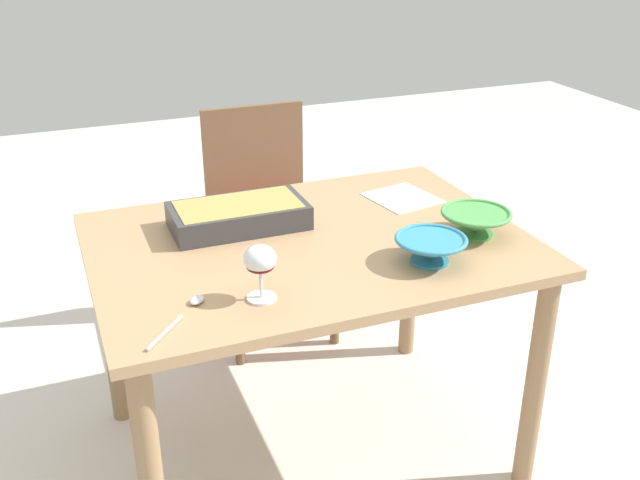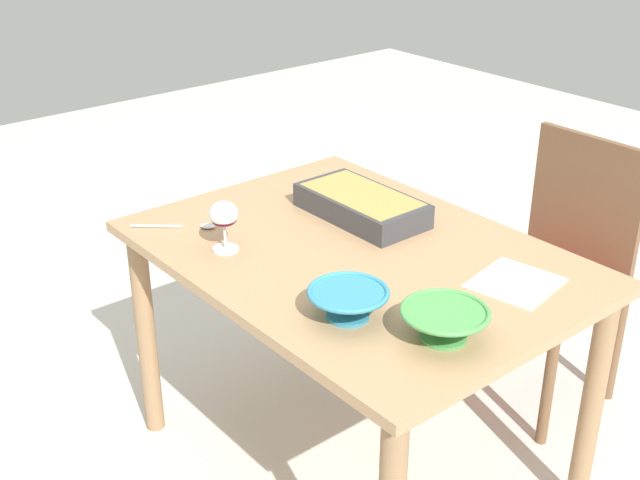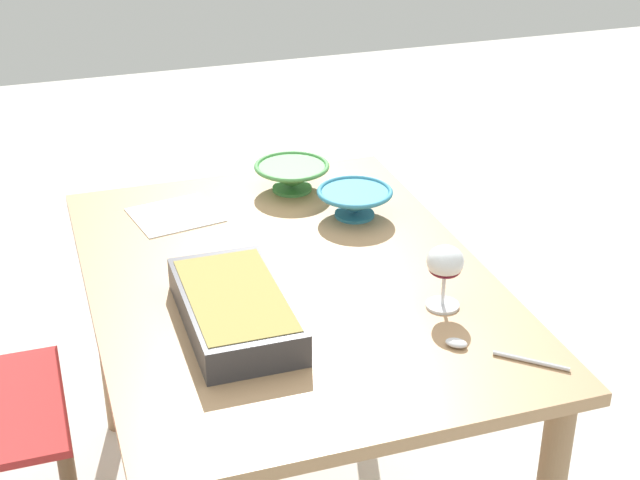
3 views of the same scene
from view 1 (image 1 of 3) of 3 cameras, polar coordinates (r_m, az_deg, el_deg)
ground_plane at (r=2.45m, az=-0.73°, el=-15.62°), size 8.00×8.00×0.00m
dining_table at (r=2.10m, az=-0.83°, el=-2.54°), size 1.20×0.87×0.73m
chair at (r=2.88m, az=-4.37°, el=2.15°), size 0.42×0.40×0.88m
wine_glass at (r=1.72m, az=-4.67°, el=-1.76°), size 0.08×0.08×0.14m
casserole_dish at (r=2.13m, az=-6.34°, el=2.00°), size 0.39×0.20×0.07m
mixing_bowl at (r=2.11m, az=11.96°, el=1.42°), size 0.20×0.20×0.07m
small_bowl at (r=1.93m, az=8.57°, el=-0.61°), size 0.19×0.19×0.07m
serving_spoon at (r=1.73m, az=-10.30°, el=-5.39°), size 0.17×0.19×0.01m
napkin at (r=2.36m, az=6.41°, el=3.26°), size 0.22×0.23×0.00m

